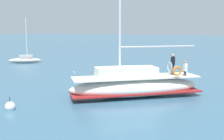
{
  "coord_description": "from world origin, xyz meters",
  "views": [
    {
      "loc": [
        -18.91,
        -10.82,
        4.88
      ],
      "look_at": [
        -0.65,
        0.23,
        1.8
      ],
      "focal_mm": 45.91,
      "sensor_mm": 36.0,
      "label": 1
    }
  ],
  "objects": [
    {
      "name": "moored_sloop_far",
      "position": [
        9.65,
        21.08,
        0.51
      ],
      "size": [
        3.8,
        4.26,
        6.52
      ],
      "color": "#B7B2A8",
      "rests_on": "ground"
    },
    {
      "name": "main_sailboat",
      "position": [
        -0.7,
        -1.72,
        0.92
      ],
      "size": [
        8.5,
        8.47,
        14.04
      ],
      "color": "white",
      "rests_on": "ground"
    },
    {
      "name": "ground_plane",
      "position": [
        0.0,
        0.0,
        0.0
      ],
      "size": [
        400.0,
        400.0,
        0.0
      ],
      "primitive_type": "plane",
      "color": "#38607A"
    },
    {
      "name": "mooring_buoy",
      "position": [
        -7.64,
        3.25,
        0.19
      ],
      "size": [
        0.62,
        0.62,
        0.91
      ],
      "color": "silver",
      "rests_on": "ground"
    }
  ]
}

